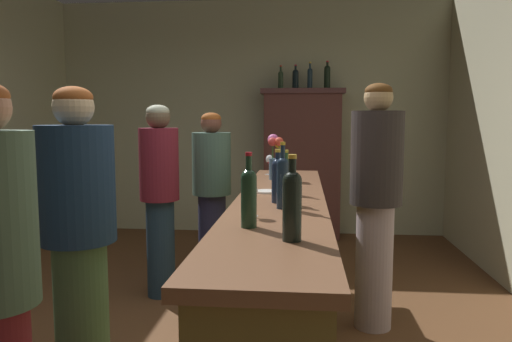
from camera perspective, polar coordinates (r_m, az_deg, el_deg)
wall_back at (r=6.21m, az=-0.59°, el=6.21°), size 4.94×0.12×2.91m
bar_counter at (r=2.99m, az=2.82°, el=-12.55°), size 0.53×3.09×0.99m
display_cabinet at (r=5.92m, az=5.44°, el=1.18°), size 0.99×0.37×1.81m
wine_bottle_malbec at (r=3.03m, az=3.57°, el=-0.40°), size 0.06×0.06×0.27m
wine_bottle_chardonnay at (r=2.71m, az=2.60°, el=-0.82°), size 0.07×0.07×0.30m
wine_bottle_syrah at (r=2.53m, az=3.14°, el=-1.04°), size 0.06×0.06×0.35m
wine_bottle_rose at (r=2.10m, az=-0.85°, el=-2.80°), size 0.07×0.07×0.33m
wine_bottle_riesling at (r=1.87m, az=4.26°, el=-3.64°), size 0.07×0.07×0.34m
wine_glass_front at (r=2.33m, az=-0.65°, el=-2.56°), size 0.07×0.07×0.16m
wine_glass_mid at (r=4.05m, az=1.60°, el=1.21°), size 0.07×0.07×0.17m
flower_arrangement at (r=3.73m, az=2.39°, el=1.72°), size 0.13×0.13×0.35m
cheese_plate at (r=3.09m, az=1.17°, el=-2.43°), size 0.15×0.15×0.01m
display_bottle_left at (r=5.93m, az=2.92°, el=10.76°), size 0.06×0.06×0.28m
display_bottle_midleft at (r=5.92m, az=4.66°, el=10.82°), size 0.07×0.07×0.29m
display_bottle_center at (r=5.92m, az=6.35°, el=10.91°), size 0.06×0.06×0.32m
display_bottle_midright at (r=5.93m, az=8.36°, el=11.00°), size 0.07×0.07×0.33m
patron_near_entrance at (r=4.01m, az=-11.26°, el=-2.35°), size 0.32×0.32×1.57m
patron_tall at (r=2.70m, az=-20.13°, el=-6.50°), size 0.39×0.39×1.62m
patron_in_navy at (r=4.40m, az=-5.21°, el=-2.07°), size 0.35×0.35×1.51m
bartender at (r=3.42m, az=13.89°, el=-2.84°), size 0.35×0.35×1.69m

